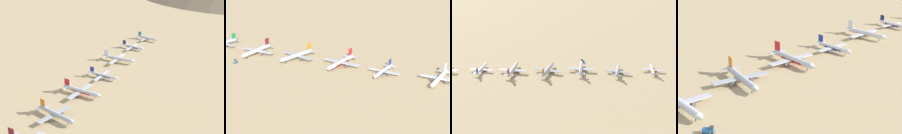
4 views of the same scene
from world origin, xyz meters
The scene contains 8 objects.
ground_plane centered at (0.00, 0.00, 0.00)m, with size 2135.77×2135.77×0.00m, color tan.
parked_jet_2 centered at (9.08, -87.33, 4.18)m, with size 42.98×34.81×12.42m.
parked_jet_3 centered at (1.67, -44.75, 4.22)m, with size 43.22×35.43×12.55m.
parked_jet_4 centered at (-2.26, 0.21, 4.24)m, with size 44.21×35.88×12.75m.
parked_jet_5 centered at (-2.50, 41.86, 3.41)m, with size 35.48×28.76×10.25m.
parked_jet_6 centered at (-9.19, 89.13, 4.08)m, with size 41.91×33.93×12.12m.
parked_jet_7 centered at (-12.15, 134.62, 3.18)m, with size 33.18×27.01×9.56m.
service_truck centered at (38.15, -88.87, 2.08)m, with size 5.47×5.42×3.90m.
Camera 4 is at (173.13, -162.27, 89.16)m, focal length 60.40 mm.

